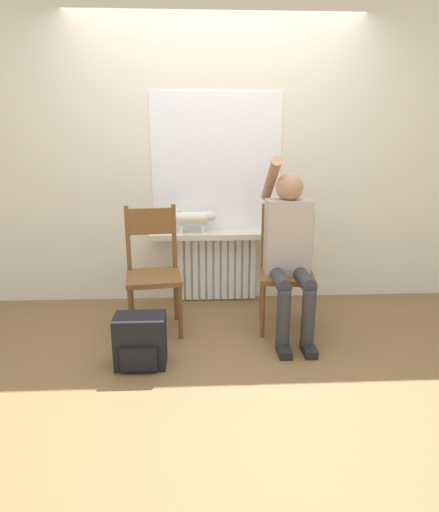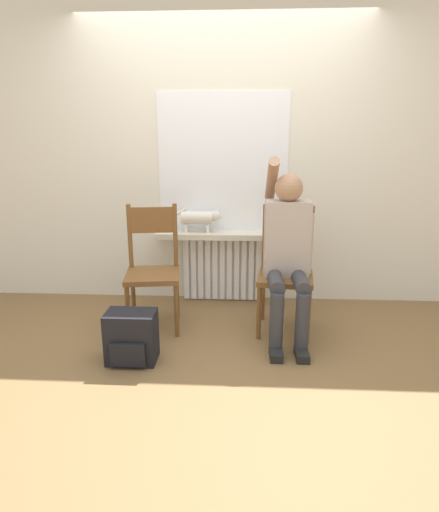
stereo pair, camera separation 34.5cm
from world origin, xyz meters
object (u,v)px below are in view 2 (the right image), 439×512
Objects in this scene: cat at (200,218)px; chair_left at (153,267)px; backpack at (131,337)px; person at (288,248)px; chair_right at (286,270)px.

chair_left is at bearing -121.50° from cat.
chair_left is at bearing 86.24° from backpack.
backpack is (-1.09, -0.48, -0.52)m from person.
chair_left is 1.00× the size of chair_right.
chair_left is at bearing 174.12° from person.
backpack is at bearing -101.73° from chair_left.
person reaches higher than chair_right.
chair_right is 2.75× the size of backpack.
cat is at bearing 50.53° from chair_left.
chair_left and chair_right have the same top height.
backpack is at bearing -144.41° from chair_right.
cat is (-0.72, 0.65, 0.10)m from person.
chair_right is 0.72× the size of person.
cat is at bearing 137.98° from person.
person is 2.77× the size of cat.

